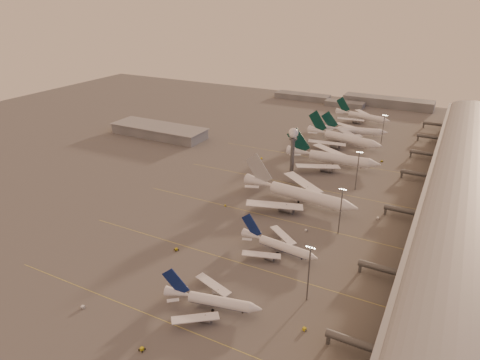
% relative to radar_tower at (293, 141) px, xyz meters
% --- Properties ---
extents(ground, '(700.00, 700.00, 0.00)m').
position_rel_radar_tower_xyz_m(ground, '(-5.00, -120.00, -20.95)').
color(ground, '#504D4D').
rests_on(ground, ground).
extents(taxiway_markings, '(180.00, 185.25, 0.02)m').
position_rel_radar_tower_xyz_m(taxiway_markings, '(25.00, -64.00, -20.94)').
color(taxiway_markings, '#DCCF4D').
rests_on(taxiway_markings, ground).
extents(terminal, '(57.00, 362.00, 23.04)m').
position_rel_radar_tower_xyz_m(terminal, '(102.88, -9.91, -10.43)').
color(terminal, black).
rests_on(terminal, ground).
extents(hangar, '(82.00, 27.00, 8.50)m').
position_rel_radar_tower_xyz_m(hangar, '(-125.00, 20.00, -16.63)').
color(hangar, slate).
rests_on(hangar, ground).
extents(radar_tower, '(6.40, 6.40, 31.10)m').
position_rel_radar_tower_xyz_m(radar_tower, '(0.00, 0.00, 0.00)').
color(radar_tower, '#56595E').
rests_on(radar_tower, ground).
extents(mast_a, '(3.60, 0.56, 25.00)m').
position_rel_radar_tower_xyz_m(mast_a, '(53.00, -120.00, -7.21)').
color(mast_a, '#56595E').
rests_on(mast_a, ground).
extents(mast_b, '(3.60, 0.56, 25.00)m').
position_rel_radar_tower_xyz_m(mast_b, '(50.00, -65.00, -7.21)').
color(mast_b, '#56595E').
rests_on(mast_b, ground).
extents(mast_c, '(3.60, 0.56, 25.00)m').
position_rel_radar_tower_xyz_m(mast_c, '(45.00, -10.00, -7.21)').
color(mast_c, '#56595E').
rests_on(mast_c, ground).
extents(mast_d, '(3.60, 0.56, 25.00)m').
position_rel_radar_tower_xyz_m(mast_d, '(43.00, 80.00, -7.21)').
color(mast_d, '#56595E').
rests_on(mast_d, ground).
extents(distant_horizon, '(165.00, 37.50, 9.00)m').
position_rel_radar_tower_xyz_m(distant_horizon, '(-2.38, 205.14, -17.06)').
color(distant_horizon, slate).
rests_on(distant_horizon, ground).
extents(narrowbody_near, '(38.69, 30.56, 15.29)m').
position_rel_radar_tower_xyz_m(narrowbody_near, '(23.11, -141.11, -17.85)').
color(narrowbody_near, white).
rests_on(narrowbody_near, ground).
extents(narrowbody_mid, '(39.59, 31.45, 15.48)m').
position_rel_radar_tower_xyz_m(narrowbody_mid, '(30.32, -94.48, -17.81)').
color(narrowbody_mid, white).
rests_on(narrowbody_mid, ground).
extents(widebody_white, '(69.79, 55.69, 24.56)m').
position_rel_radar_tower_xyz_m(widebody_white, '(21.00, -43.10, -16.69)').
color(widebody_white, white).
rests_on(widebody_white, ground).
extents(greentail_a, '(65.59, 52.90, 23.81)m').
position_rel_radar_tower_xyz_m(greentail_a, '(21.36, 21.49, -16.74)').
color(greentail_a, white).
rests_on(greentail_a, ground).
extents(greentail_b, '(62.97, 50.30, 23.22)m').
position_rel_radar_tower_xyz_m(greentail_b, '(16.51, 68.51, -16.85)').
color(greentail_b, white).
rests_on(greentail_b, ground).
extents(greentail_c, '(53.28, 42.55, 19.65)m').
position_rel_radar_tower_xyz_m(greentail_c, '(18.26, 94.45, -17.48)').
color(greentail_c, white).
rests_on(greentail_c, ground).
extents(greentail_d, '(53.20, 42.49, 19.63)m').
position_rel_radar_tower_xyz_m(greentail_d, '(14.24, 141.90, -17.48)').
color(greentail_d, white).
rests_on(greentail_d, ground).
extents(gsv_truck_a, '(6.06, 3.60, 2.31)m').
position_rel_radar_tower_xyz_m(gsv_truck_a, '(-20.18, -163.64, -19.77)').
color(gsv_truck_a, silver).
rests_on(gsv_truck_a, ground).
extents(gsv_tug_near, '(2.44, 3.92, 1.10)m').
position_rel_radar_tower_xyz_m(gsv_tug_near, '(12.78, -169.82, -20.38)').
color(gsv_tug_near, gold).
rests_on(gsv_tug_near, ground).
extents(gsv_catering_a, '(5.97, 4.07, 4.50)m').
position_rel_radar_tower_xyz_m(gsv_catering_a, '(58.00, -135.96, -18.70)').
color(gsv_catering_a, gold).
rests_on(gsv_catering_a, ground).
extents(gsv_tug_mid, '(4.42, 3.58, 1.09)m').
position_rel_radar_tower_xyz_m(gsv_tug_mid, '(-12.23, -114.89, -20.39)').
color(gsv_tug_mid, gold).
rests_on(gsv_tug_mid, ground).
extents(gsv_truck_b, '(5.97, 2.68, 2.34)m').
position_rel_radar_tower_xyz_m(gsv_truck_b, '(35.67, -70.72, -19.76)').
color(gsv_truck_b, silver).
rests_on(gsv_truck_b, ground).
extents(gsv_truck_c, '(4.86, 3.72, 1.87)m').
position_rel_radar_tower_xyz_m(gsv_truck_c, '(-13.57, -65.49, -19.99)').
color(gsv_truck_c, gold).
rests_on(gsv_truck_c, ground).
extents(gsv_catering_b, '(5.26, 2.56, 4.30)m').
position_rel_radar_tower_xyz_m(gsv_catering_b, '(64.69, -41.11, -18.80)').
color(gsv_catering_b, silver).
rests_on(gsv_catering_b, ground).
extents(gsv_tug_far, '(4.18, 3.86, 1.03)m').
position_rel_radar_tower_xyz_m(gsv_tug_far, '(5.97, -10.39, -20.42)').
color(gsv_tug_far, silver).
rests_on(gsv_tug_far, ground).
extents(gsv_truck_d, '(2.32, 5.89, 2.36)m').
position_rel_radar_tower_xyz_m(gsv_truck_d, '(-26.91, 10.61, -19.74)').
color(gsv_truck_d, gold).
rests_on(gsv_truck_d, ground).
extents(gsv_tug_hangar, '(3.69, 2.61, 0.96)m').
position_rel_radar_tower_xyz_m(gsv_tug_hangar, '(50.49, 44.73, -20.45)').
color(gsv_tug_hangar, gold).
rests_on(gsv_tug_hangar, ground).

